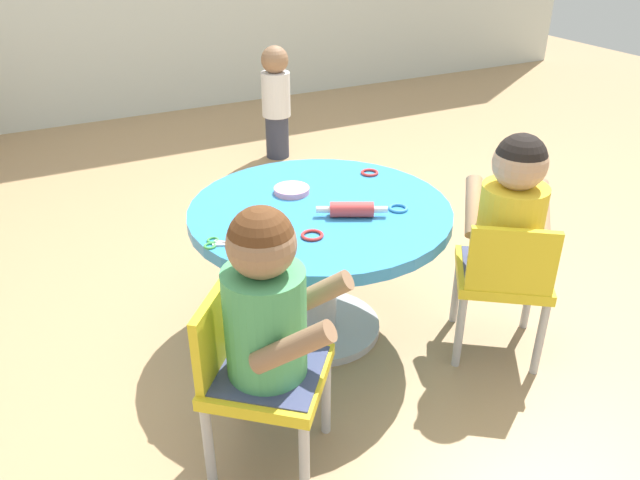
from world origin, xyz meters
TOP-DOWN VIEW (x-y plane):
  - ground_plane at (0.00, 0.00)m, footprint 10.00×10.00m
  - craft_table at (0.00, 0.00)m, footprint 0.88×0.88m
  - child_chair_left at (-0.42, -0.45)m, footprint 0.42×0.42m
  - seated_child_left at (-0.39, -0.48)m, footprint 0.44×0.43m
  - child_chair_right at (0.48, -0.39)m, footprint 0.42×0.42m
  - seated_child_right at (0.51, -0.36)m, footprint 0.42×0.44m
  - toddler_standing at (0.58, 1.71)m, footprint 0.17×0.17m
  - rolling_pin at (0.06, -0.11)m, footprint 0.22×0.12m
  - craft_scissors at (-0.38, -0.10)m, footprint 0.14×0.12m
  - playdough_blob_0 at (-0.04, 0.15)m, footprint 0.12×0.12m
  - cookie_cutter_0 at (-0.12, -0.18)m, footprint 0.07×0.07m
  - cookie_cutter_1 at (0.22, -0.14)m, footprint 0.07×0.07m
  - cookie_cutter_2 at (0.30, 0.17)m, footprint 0.07×0.07m

SIDE VIEW (x-z plane):
  - ground_plane at x=0.00m, z-range 0.00..0.00m
  - child_chair_left at x=-0.42m, z-range 0.04..0.57m
  - child_chair_right at x=0.48m, z-range 0.04..0.57m
  - toddler_standing at x=0.58m, z-range 0.02..0.70m
  - craft_table at x=0.00m, z-range 0.13..0.63m
  - craft_scissors at x=-0.38m, z-range 0.50..0.51m
  - cookie_cutter_0 at x=-0.12m, z-range 0.50..0.51m
  - cookie_cutter_1 at x=0.22m, z-range 0.50..0.51m
  - cookie_cutter_2 at x=0.30m, z-range 0.50..0.51m
  - playdough_blob_0 at x=-0.04m, z-range 0.50..0.52m
  - rolling_pin at x=0.06m, z-range 0.50..0.55m
  - seated_child_left at x=-0.39m, z-range 0.28..0.79m
  - seated_child_right at x=0.51m, z-range 0.28..0.79m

